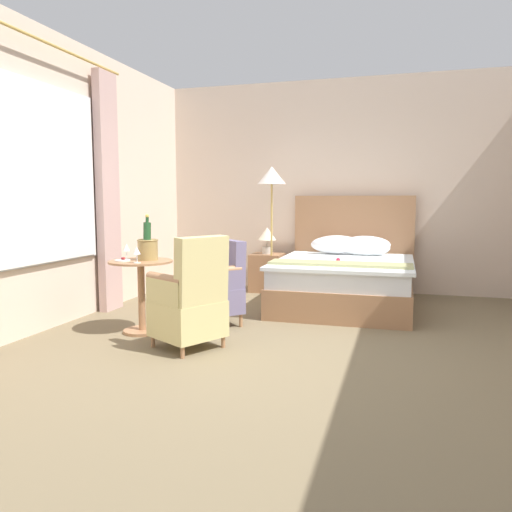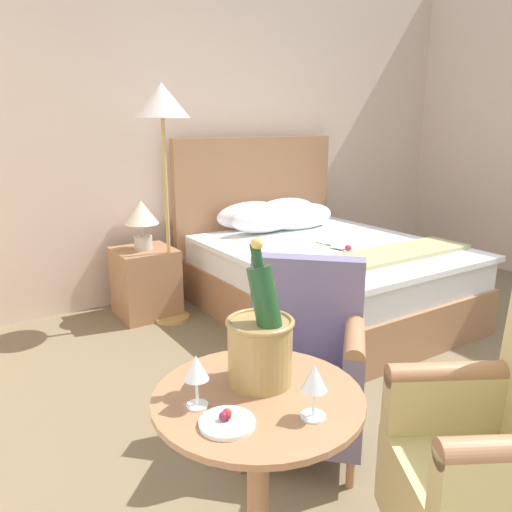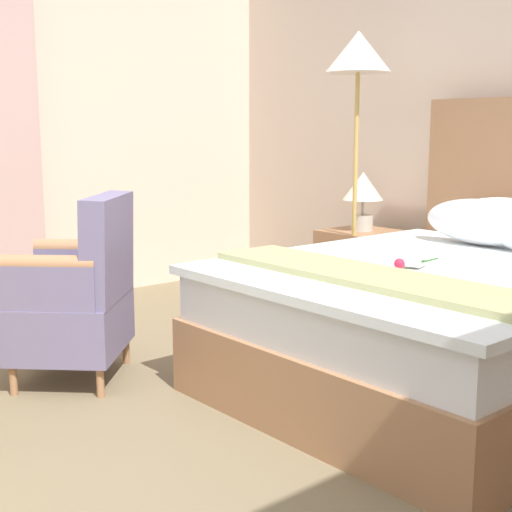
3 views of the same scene
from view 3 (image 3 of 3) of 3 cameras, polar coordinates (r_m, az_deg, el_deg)
The scene contains 5 objects.
bed at distance 3.54m, azimuth 15.84°, elevation -4.13°, with size 1.68×2.06×1.39m.
nightstand at distance 4.82m, azimuth 8.38°, elevation -1.20°, with size 0.47×0.46×0.55m.
bedside_lamp at distance 4.74m, azimuth 8.54°, elevation 5.13°, with size 0.26×0.26×0.39m.
floor_lamp_brass at distance 4.49m, azimuth 8.15°, elevation 14.41°, with size 0.40×0.40×1.79m.
armchair_by_window at distance 3.55m, azimuth -13.97°, elevation -3.14°, with size 0.74×0.74×0.90m.
Camera 3 is at (2.07, -0.79, 1.21)m, focal length 50.00 mm.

